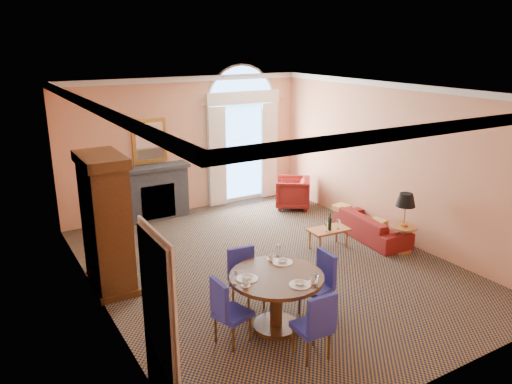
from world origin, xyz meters
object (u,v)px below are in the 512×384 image
coffee_table (329,230)px  armoire (106,225)px  sofa (371,226)px  side_table (405,215)px  dining_table (276,290)px  armchair (293,193)px

coffee_table → armoire: bearing=176.0°
sofa → side_table: (0.05, -0.81, 0.50)m
armoire → side_table: size_ratio=1.96×
sofa → dining_table: bearing=122.9°
sofa → armoire: bearing=88.6°
armoire → armchair: 5.38m
armoire → sofa: size_ratio=1.26×
dining_table → armchair: bearing=52.8°
dining_table → sofa: dining_table is taller
armchair → side_table: side_table is taller
armoire → sofa: armoire is taller
sofa → coffee_table: (-1.09, 0.05, 0.13)m
dining_table → side_table: (3.62, 1.04, 0.15)m
armoire → coffee_table: 4.28m
armchair → coffee_table: (-0.82, -2.45, 0.01)m
dining_table → armchair: 5.46m
armoire → coffee_table: (4.18, -0.60, -0.71)m
armoire → armchair: (5.00, 1.86, -0.72)m
coffee_table → dining_table: bearing=-138.5°
dining_table → armchair: size_ratio=1.61×
armchair → coffee_table: same height
dining_table → coffee_table: bearing=37.4°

